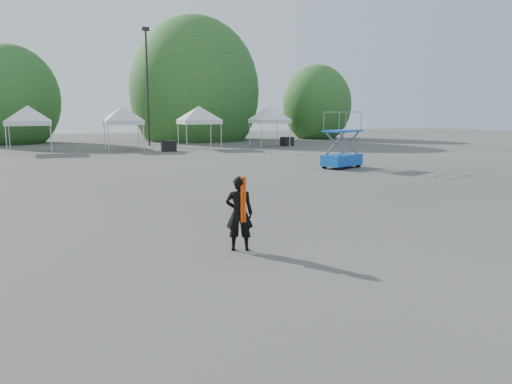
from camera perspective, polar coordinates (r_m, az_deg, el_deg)
name	(u,v)px	position (r m, az deg, el deg)	size (l,w,h in m)	color
ground	(261,230)	(12.37, 0.62, -4.36)	(120.00, 120.00, 0.00)	#474442
light_pole_east	(147,80)	(43.84, -12.32, 12.40)	(0.60, 0.25, 9.80)	black
tree_mid_w	(11,100)	(51.21, -26.24, 9.41)	(4.16, 4.16, 6.33)	#382314
tree_mid_e	(195,92)	(51.95, -7.00, 11.26)	(5.12, 5.12, 7.79)	#382314
tree_far_e	(317,105)	(54.99, 6.98, 9.88)	(3.84, 3.84, 5.84)	#382314
tent_d	(28,109)	(38.93, -24.64, 8.60)	(4.25, 4.25, 3.88)	silver
tent_e	(123,109)	(39.04, -14.98, 9.11)	(3.86, 3.86, 3.88)	silver
tent_f	(199,109)	(39.76, -6.56, 9.36)	(4.16, 4.16, 3.88)	silver
tent_g	(269,110)	(42.01, 1.55, 9.40)	(3.90, 3.90, 3.88)	silver
man	(239,213)	(10.44, -1.92, -2.46)	(0.68, 0.57, 1.58)	black
scissor_lift	(342,140)	(26.17, 9.83, 5.90)	(2.50, 1.91, 2.89)	#0D4DB1
crate_mid	(169,146)	(37.38, -9.93, 5.20)	(1.01, 0.78, 0.78)	black
crate_east	(287,141)	(42.92, 3.57, 5.79)	(0.96, 0.75, 0.75)	black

